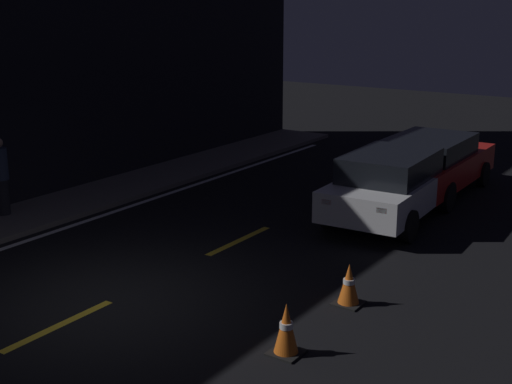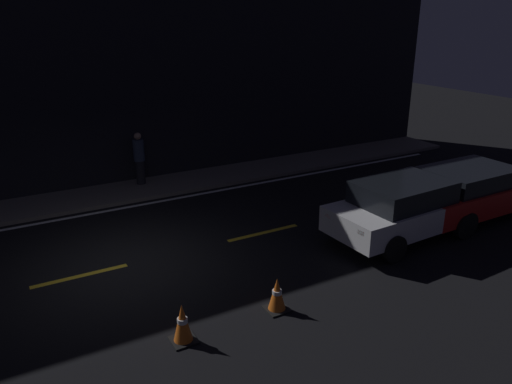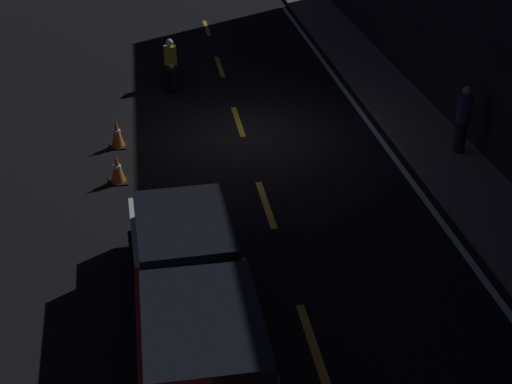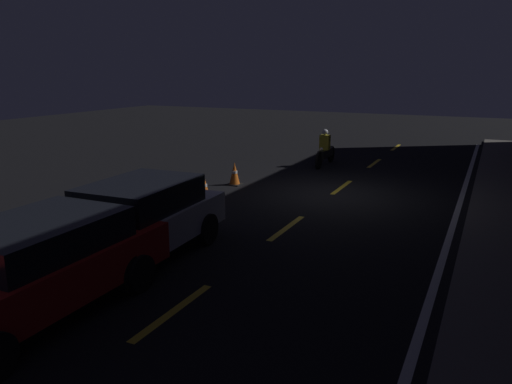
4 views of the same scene
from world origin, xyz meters
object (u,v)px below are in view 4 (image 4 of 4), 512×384
Objects in this scene: motorcycle at (325,151)px; taxi_red at (32,266)px; traffic_cone_near at (235,174)px; sedan_white at (137,219)px; traffic_cone_mid at (204,187)px.

taxi_red is at bearing -2.11° from motorcycle.
sedan_white is at bearing 11.45° from traffic_cone_near.
traffic_cone_near reaches higher than traffic_cone_mid.
motorcycle is 4.66m from traffic_cone_near.
motorcycle is 3.15× the size of traffic_cone_near.
traffic_cone_near is 1.89m from traffic_cone_mid.
traffic_cone_mid is (-6.95, -1.34, -0.43)m from taxi_red.
traffic_cone_near is at bearing -171.74° from taxi_red.
sedan_white is 6.48m from traffic_cone_near.
traffic_cone_mid is at bearing -166.87° from sedan_white.
motorcycle is 3.41× the size of traffic_cone_mid.
traffic_cone_mid is at bearing -14.90° from motorcycle.
taxi_red reaches higher than motorcycle.
taxi_red is 6.60× the size of traffic_cone_mid.
taxi_red is 1.94× the size of motorcycle.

